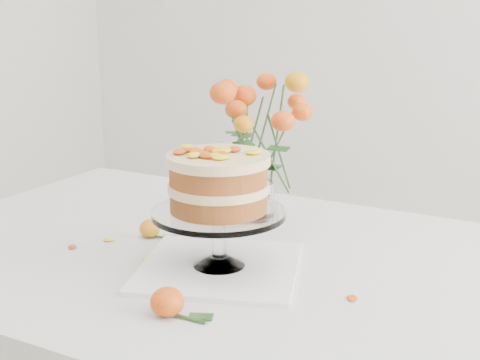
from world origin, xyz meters
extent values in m
cube|color=tan|center=(0.00, 0.00, 0.73)|extent=(1.40, 0.90, 0.04)
cylinder|color=tan|center=(-0.62, 0.37, 0.35)|extent=(0.06, 0.06, 0.71)
cube|color=white|center=(0.00, 0.00, 0.75)|extent=(1.42, 0.92, 0.01)
cube|color=white|center=(0.00, 0.46, 0.65)|extent=(1.42, 0.01, 0.20)
cube|color=white|center=(0.03, -0.08, 0.76)|extent=(0.38, 0.38, 0.01)
cylinder|color=white|center=(0.03, -0.08, 0.82)|extent=(0.03, 0.03, 0.08)
cylinder|color=white|center=(0.03, -0.08, 0.87)|extent=(0.25, 0.25, 0.01)
cylinder|color=brown|center=(0.03, -0.08, 0.89)|extent=(0.19, 0.19, 0.04)
cylinder|color=#FFE6A4|center=(0.03, -0.08, 0.92)|extent=(0.20, 0.20, 0.02)
cylinder|color=brown|center=(0.03, -0.08, 0.95)|extent=(0.19, 0.19, 0.04)
cylinder|color=#FFE6A4|center=(0.03, -0.08, 0.97)|extent=(0.20, 0.20, 0.02)
cylinder|color=white|center=(-0.04, 0.22, 0.76)|extent=(0.06, 0.06, 0.01)
cylinder|color=white|center=(-0.04, 0.22, 0.81)|extent=(0.08, 0.08, 0.09)
ellipsoid|color=orange|center=(-0.20, 0.01, 0.78)|extent=(0.05, 0.05, 0.04)
cylinder|color=#2C5421|center=(-0.17, 0.01, 0.76)|extent=(0.06, 0.00, 0.00)
ellipsoid|color=red|center=(0.05, -0.28, 0.78)|extent=(0.06, 0.06, 0.05)
cylinder|color=#2C5421|center=(0.09, -0.28, 0.76)|extent=(0.07, 0.01, 0.01)
ellipsoid|color=yellow|center=(-0.12, -0.10, 0.76)|extent=(0.03, 0.02, 0.00)
ellipsoid|color=yellow|center=(-0.02, -0.14, 0.76)|extent=(0.03, 0.02, 0.00)
ellipsoid|color=yellow|center=(0.02, -0.18, 0.76)|extent=(0.03, 0.02, 0.00)
ellipsoid|color=yellow|center=(-0.26, -0.05, 0.76)|extent=(0.03, 0.02, 0.00)
ellipsoid|color=yellow|center=(-0.30, -0.12, 0.76)|extent=(0.03, 0.02, 0.00)
ellipsoid|color=yellow|center=(0.30, -0.08, 0.76)|extent=(0.03, 0.02, 0.00)
camera|label=1|loc=(0.64, -1.11, 1.25)|focal=50.00mm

